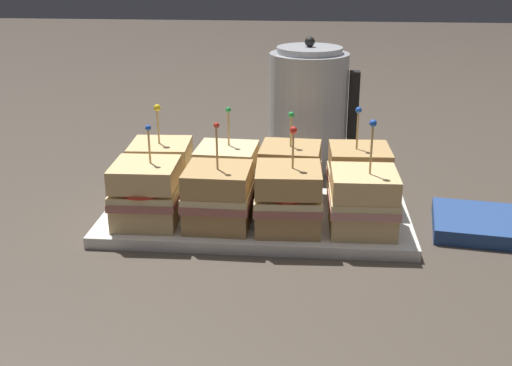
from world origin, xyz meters
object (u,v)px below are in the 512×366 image
Objects in this scene: serving_platter at (256,218)px; sandwich_back_far_left at (161,170)px; sandwich_front_center_right at (288,199)px; sandwich_back_center_right at (290,174)px; sandwich_front_far_right at (363,201)px; sandwich_back_center_left at (227,173)px; sandwich_front_center_left at (218,197)px; sandwich_back_far_right at (359,176)px; napkin_stack at (478,223)px; kettle_steel at (308,108)px; sandwich_front_far_left at (146,194)px.

sandwich_back_far_left is at bearing 161.84° from serving_platter.
sandwich_back_center_right is at bearing 90.60° from sandwich_front_center_right.
sandwich_back_center_left is at bearing 153.88° from sandwich_front_far_right.
serving_platter is 0.19m from sandwich_back_far_left.
sandwich_front_far_right reaches higher than sandwich_front_center_left.
sandwich_back_far_right is (0.22, 0.00, 0.00)m from sandwich_back_center_left.
sandwich_front_center_left is at bearing -89.71° from sandwich_back_center_left.
sandwich_back_far_left is (-0.22, 0.11, 0.00)m from sandwich_front_center_right.
napkin_stack is at bearing 0.45° from serving_platter.
serving_platter is at bearing -179.55° from napkin_stack.
sandwich_back_center_left is 1.02× the size of sandwich_back_center_right.
sandwich_front_center_right reaches higher than sandwich_back_center_right.
sandwich_back_far_left is at bearing 153.35° from sandwich_front_center_right.
sandwich_back_far_right is at bearing 90.16° from sandwich_front_far_right.
sandwich_back_center_right is at bearing 46.36° from serving_platter.
napkin_stack is (0.52, -0.05, -0.05)m from sandwich_back_far_left.
sandwich_back_center_right is (0.05, 0.06, 0.06)m from serving_platter.
sandwich_back_center_left is 0.30m from kettle_steel.
kettle_steel is at bearing 70.25° from sandwich_front_center_left.
sandwich_back_far_left is 0.36m from kettle_steel.
sandwich_front_far_right is (0.11, 0.00, -0.00)m from sandwich_front_center_right.
sandwich_front_center_right is at bearing -89.40° from sandwich_back_center_right.
kettle_steel reaches higher than sandwich_front_center_left.
sandwich_front_far_left is at bearing -161.86° from serving_platter.
kettle_steel is at bearing 108.77° from sandwich_back_far_right.
sandwich_back_far_right reaches higher than napkin_stack.
sandwich_front_far_left is at bearing -153.38° from sandwich_back_center_right.
kettle_steel is at bearing 56.47° from sandwich_front_far_left.
sandwich_back_center_right is 0.94× the size of sandwich_back_far_right.
sandwich_front_center_right reaches higher than serving_platter.
sandwich_back_far_left is at bearing -179.71° from sandwich_back_center_left.
sandwich_back_far_left is at bearing 90.78° from sandwich_front_far_left.
kettle_steel reaches higher than serving_platter.
serving_platter is at bearing 133.79° from sandwich_front_center_right.
sandwich_front_far_left is 0.61× the size of kettle_steel.
sandwich_front_center_left is at bearing -109.75° from kettle_steel.
kettle_steel is (0.24, 0.37, 0.05)m from sandwich_front_far_left.
sandwich_back_center_right is at bearing 170.22° from napkin_stack.
serving_platter is at bearing 18.14° from sandwich_front_far_left.
sandwich_back_far_left reaches higher than serving_platter.
kettle_steel is (0.25, 0.26, 0.05)m from sandwich_back_far_left.
sandwich_front_far_right is 0.25m from sandwich_back_center_left.
sandwich_front_far_left is 0.99× the size of napkin_stack.
serving_platter is 2.82× the size of sandwich_front_far_right.
sandwich_front_far_left is at bearing -179.79° from sandwich_front_far_right.
sandwich_back_center_left reaches higher than serving_platter.
sandwich_front_far_right is 1.05× the size of sandwich_back_far_right.
sandwich_front_far_right is (0.17, -0.05, 0.06)m from serving_platter.
kettle_steel is at bearing 131.61° from napkin_stack.
serving_platter is 0.34m from kettle_steel.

